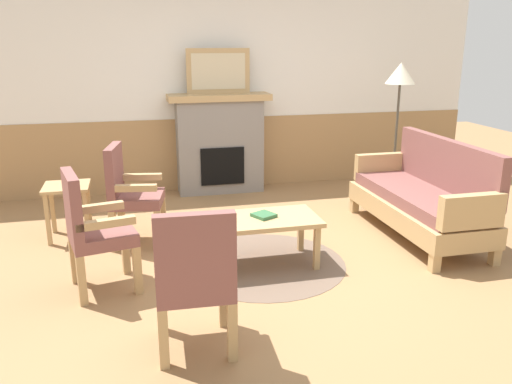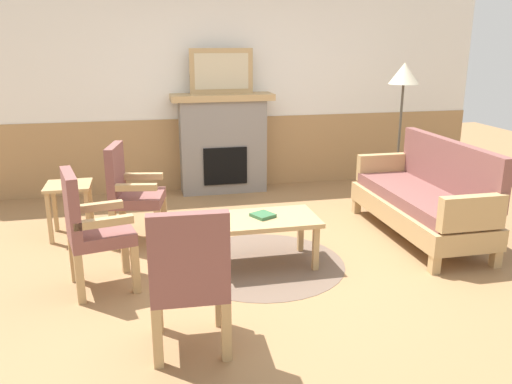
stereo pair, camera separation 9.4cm
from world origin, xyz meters
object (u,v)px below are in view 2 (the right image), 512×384
armchair_near_fireplace (91,225)px  armchair_front_left (189,274)px  floor_lamp_by_couch (404,82)px  side_table (69,195)px  book_on_table (263,215)px  fireplace (223,142)px  coffee_table (263,223)px  armchair_by_window_left (130,190)px  couch (424,199)px  framed_picture (221,71)px

armchair_near_fireplace → armchair_front_left: same height
armchair_front_left → floor_lamp_by_couch: 4.11m
armchair_near_fireplace → side_table: armchair_near_fireplace is taller
book_on_table → armchair_near_fireplace: size_ratio=0.18×
side_table → fireplace: bearing=36.5°
coffee_table → armchair_by_window_left: armchair_by_window_left is taller
fireplace → book_on_table: fireplace is taller
armchair_by_window_left → book_on_table: bearing=-34.6°
couch → book_on_table: bearing=-169.8°
framed_picture → armchair_near_fireplace: 3.14m
side_table → floor_lamp_by_couch: floor_lamp_by_couch is taller
fireplace → coffee_table: (-0.03, -2.42, -0.27)m
armchair_near_fireplace → armchair_by_window_left: bearing=73.4°
armchair_by_window_left → side_table: bearing=153.5°
armchair_near_fireplace → armchair_by_window_left: same height
armchair_near_fireplace → floor_lamp_by_couch: floor_lamp_by_couch is taller
framed_picture → armchair_by_window_left: 2.24m
book_on_table → side_table: side_table is taller
framed_picture → couch: size_ratio=0.44×
framed_picture → floor_lamp_by_couch: 2.23m
armchair_by_window_left → side_table: (-0.61, 0.30, -0.10)m
side_table → couch: bearing=-12.5°
fireplace → coffee_table: 2.44m
armchair_front_left → side_table: 2.53m
couch → armchair_near_fireplace: 3.22m
fireplace → couch: bearing=-50.6°
armchair_front_left → floor_lamp_by_couch: (2.86, 2.82, 0.91)m
framed_picture → armchair_near_fireplace: framed_picture is taller
couch → armchair_by_window_left: bearing=170.7°
fireplace → framed_picture: (0.00, 0.00, 0.91)m
coffee_table → book_on_table: size_ratio=5.42×
fireplace → couch: 2.72m
armchair_near_fireplace → side_table: size_ratio=1.78×
armchair_front_left → couch: bearing=31.8°
coffee_table → book_on_table: 0.07m
armchair_by_window_left → armchair_near_fireplace: bearing=-106.6°
framed_picture → armchair_by_window_left: bearing=-125.8°
coffee_table → floor_lamp_by_couch: size_ratio=0.57×
couch → book_on_table: size_ratio=10.17×
framed_picture → armchair_front_left: bearing=-102.2°
fireplace → framed_picture: bearing=90.0°
side_table → framed_picture: bearing=36.5°
coffee_table → armchair_by_window_left: size_ratio=0.98×
book_on_table → side_table: size_ratio=0.32×
framed_picture → book_on_table: framed_picture is taller
fireplace → armchair_near_fireplace: bearing=-119.4°
couch → floor_lamp_by_couch: (0.35, 1.27, 1.05)m
coffee_table → armchair_front_left: (-0.76, -1.22, 0.15)m
side_table → armchair_by_window_left: bearing=-26.5°
coffee_table → side_table: bearing=147.5°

